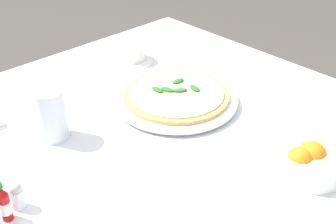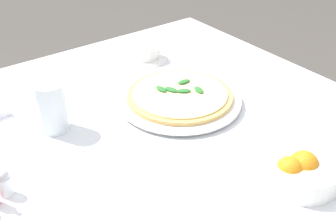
# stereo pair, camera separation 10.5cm
# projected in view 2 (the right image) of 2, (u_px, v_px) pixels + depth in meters

# --- Properties ---
(dining_table) EXTENTS (1.09, 1.09, 0.73)m
(dining_table) POSITION_uv_depth(u_px,v_px,m) (156.00, 182.00, 1.07)
(dining_table) COLOR white
(dining_table) RESTS_ON ground_plane
(pizza_plate) EXTENTS (0.31, 0.31, 0.02)m
(pizza_plate) POSITION_uv_depth(u_px,v_px,m) (180.00, 100.00, 1.11)
(pizza_plate) COLOR white
(pizza_plate) RESTS_ON dining_table
(pizza) EXTENTS (0.26, 0.26, 0.02)m
(pizza) POSITION_uv_depth(u_px,v_px,m) (180.00, 95.00, 1.11)
(pizza) COLOR #DBAD60
(pizza) RESTS_ON pizza_plate
(coffee_cup_center_back) EXTENTS (0.13, 0.13, 0.06)m
(coffee_cup_center_back) POSITION_uv_depth(u_px,v_px,m) (145.00, 51.00, 1.32)
(coffee_cup_center_back) COLOR white
(coffee_cup_center_back) RESTS_ON dining_table
(water_glass_right_edge) EXTENTS (0.07, 0.07, 0.12)m
(water_glass_right_edge) POSITION_uv_depth(u_px,v_px,m) (52.00, 110.00, 1.00)
(water_glass_right_edge) COLOR white
(water_glass_right_edge) RESTS_ON dining_table
(citrus_bowl) EXTENTS (0.15, 0.15, 0.07)m
(citrus_bowl) POSITION_uv_depth(u_px,v_px,m) (300.00, 170.00, 0.86)
(citrus_bowl) COLOR white
(citrus_bowl) RESTS_ON dining_table
(pepper_shaker) EXTENTS (0.03, 0.03, 0.06)m
(pepper_shaker) POSITION_uv_depth(u_px,v_px,m) (5.00, 184.00, 0.83)
(pepper_shaker) COLOR white
(pepper_shaker) RESTS_ON dining_table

